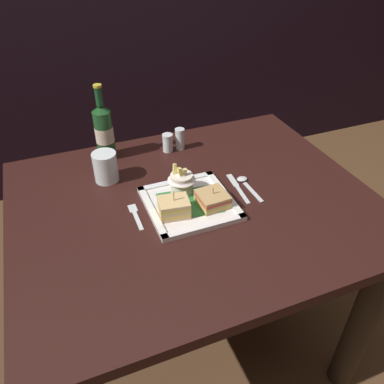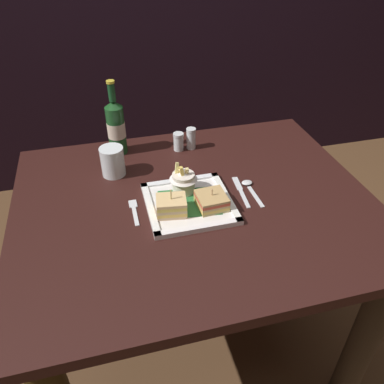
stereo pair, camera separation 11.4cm
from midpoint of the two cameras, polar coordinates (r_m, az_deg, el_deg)
The scene contains 13 objects.
ground_plane at distance 1.72m, azimuth -1.76°, elevation -20.92°, with size 6.00×6.00×0.00m, color brown.
dining_table at distance 1.28m, azimuth -2.23°, elevation -7.02°, with size 1.09×0.88×0.73m.
square_plate at distance 1.15m, azimuth -3.21°, elevation -1.84°, with size 0.25×0.25×0.02m.
sandwich_half_left at distance 1.10m, azimuth -5.66°, elevation -2.38°, with size 0.09×0.08×0.08m.
sandwich_half_right at distance 1.13m, azimuth 0.18°, elevation -1.17°, with size 0.09×0.09×0.06m.
fries_cup at distance 1.17m, azimuth -4.36°, elevation 1.67°, with size 0.09×0.09×0.10m.
beer_bottle at distance 1.38m, azimuth -15.24°, elevation 8.61°, with size 0.06×0.06×0.27m.
water_glass at distance 1.29m, azimuth -15.15°, elevation 3.28°, with size 0.08×0.08×0.10m.
fork at distance 1.14m, azimuth -11.22°, elevation -3.49°, with size 0.02×0.12×0.00m.
knife at distance 1.23m, azimuth 4.09°, elevation 0.65°, with size 0.03×0.16×0.00m.
spoon at distance 1.25m, azimuth 5.29°, elevation 1.31°, with size 0.04×0.14×0.01m.
salt_shaker at distance 1.42m, azimuth -5.94°, elevation 7.04°, with size 0.04×0.04×0.07m.
pepper_shaker at distance 1.42m, azimuth -4.12°, elevation 7.61°, with size 0.04×0.04×0.08m.
Camera 1 is at (-0.35, -0.86, 1.45)m, focal length 36.06 mm.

